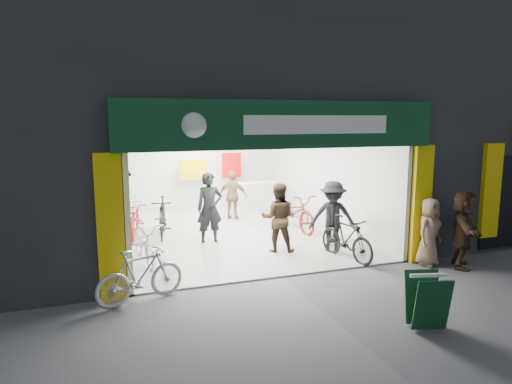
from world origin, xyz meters
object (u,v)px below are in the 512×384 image
bike_left_front (145,242)px  pedestrian_near (429,232)px  parked_bike (141,275)px  bike_right_front (346,238)px  sandwich_board (427,299)px

bike_left_front → pedestrian_near: bearing=-27.0°
parked_bike → pedestrian_near: size_ratio=1.09×
bike_right_front → pedestrian_near: bearing=-42.4°
bike_left_front → bike_right_front: 4.50m
bike_left_front → parked_bike: parked_bike is taller
bike_right_front → sandwich_board: (-0.61, -3.39, -0.04)m
bike_left_front → parked_bike: 2.24m
bike_right_front → sandwich_board: bearing=-111.7°
parked_bike → sandwich_board: 4.70m
bike_right_front → parked_bike: bike_right_front is taller
bike_left_front → parked_bike: size_ratio=1.12×
parked_bike → sandwich_board: bearing=-140.4°
pedestrian_near → bike_right_front: bearing=126.8°
bike_left_front → bike_right_front: size_ratio=1.08×
pedestrian_near → sandwich_board: (-2.11, -2.49, -0.28)m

